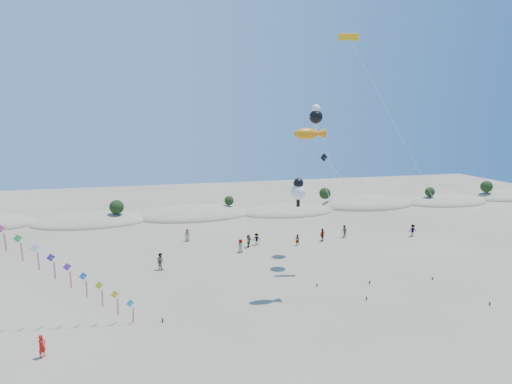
# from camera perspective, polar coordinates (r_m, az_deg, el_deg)

# --- Properties ---
(ground) EXTENTS (160.00, 160.00, 0.00)m
(ground) POSITION_cam_1_polar(r_m,az_deg,el_deg) (30.04, 1.57, -22.63)
(ground) COLOR #796C54
(ground) RESTS_ON ground
(dune_ridge) EXTENTS (145.30, 11.49, 5.57)m
(dune_ridge) POSITION_cam_1_polar(r_m,az_deg,el_deg) (71.75, -7.44, -3.04)
(dune_ridge) COLOR gray
(dune_ridge) RESTS_ON ground
(fish_kite) EXTENTS (6.03, 3.74, 15.22)m
(fish_kite) POSITION_cam_1_polar(r_m,az_deg,el_deg) (38.34, 7.18, 7.66)
(fish_kite) COLOR #3F2D1E
(fish_kite) RESTS_ON ground
(cartoon_kite_low) EXTENTS (1.63, 7.17, 9.74)m
(cartoon_kite_low) POSITION_cam_1_polar(r_m,az_deg,el_deg) (46.10, 5.66, 0.23)
(cartoon_kite_low) COLOR #3F2D1E
(cartoon_kite_low) RESTS_ON ground
(cartoon_kite_high) EXTENTS (2.47, 12.32, 17.65)m
(cartoon_kite_high) POSITION_cam_1_polar(r_m,az_deg,el_deg) (51.04, 8.01, 10.07)
(cartoon_kite_high) COLOR #3F2D1E
(cartoon_kite_high) RESTS_ON ground
(parafoil_kite) EXTENTS (8.97, 13.74, 24.64)m
(parafoil_kite) POSITION_cam_1_polar(r_m,az_deg,el_deg) (47.14, 12.71, 18.70)
(parafoil_kite) COLOR #3F2D1E
(parafoil_kite) RESTS_ON ground
(dark_kite) EXTENTS (7.89, 11.29, 12.03)m
(dark_kite) POSITION_cam_1_polar(r_m,az_deg,el_deg) (49.07, 12.63, 0.46)
(dark_kite) COLOR #3F2D1E
(dark_kite) RESTS_ON ground
(flyer_foreground) EXTENTS (0.65, 0.71, 1.63)m
(flyer_foreground) POSITION_cam_1_polar(r_m,az_deg,el_deg) (34.15, -26.63, -17.90)
(flyer_foreground) COLOR red
(flyer_foreground) RESTS_ON ground
(beachgoers) EXTENTS (35.14, 10.84, 1.85)m
(beachgoers) POSITION_cam_1_polar(r_m,az_deg,el_deg) (54.53, 3.07, -6.37)
(beachgoers) COLOR slate
(beachgoers) RESTS_ON ground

